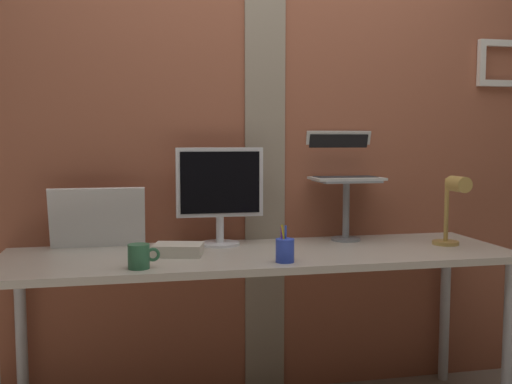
{
  "coord_description": "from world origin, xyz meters",
  "views": [
    {
      "loc": [
        -0.62,
        -2.29,
        1.24
      ],
      "look_at": [
        -0.11,
        0.19,
        1.01
      ],
      "focal_mm": 40.39,
      "sensor_mm": 36.0,
      "label": 1
    }
  ],
  "objects": [
    {
      "name": "whiteboard_panel",
      "position": [
        -0.79,
        0.33,
        0.9
      ],
      "size": [
        0.41,
        0.09,
        0.27
      ],
      "primitive_type": "cube",
      "rotation": [
        0.25,
        0.0,
        0.0
      ],
      "color": "white",
      "rests_on": "desk"
    },
    {
      "name": "brick_wall_back",
      "position": [
        0.0,
        0.47,
        1.2
      ],
      "size": [
        3.34,
        0.16,
        2.4
      ],
      "color": "#9E563D",
      "rests_on": "ground_plane"
    },
    {
      "name": "coffee_mug",
      "position": [
        -0.62,
        -0.13,
        0.81
      ],
      "size": [
        0.12,
        0.08,
        0.09
      ],
      "color": "#33724C",
      "rests_on": "desk"
    },
    {
      "name": "monitor",
      "position": [
        -0.25,
        0.29,
        1.02
      ],
      "size": [
        0.4,
        0.18,
        0.45
      ],
      "color": "white",
      "rests_on": "desk"
    },
    {
      "name": "desk_lamp",
      "position": [
        0.77,
        0.04,
        0.96
      ],
      "size": [
        0.12,
        0.2,
        0.32
      ],
      "color": "tan",
      "rests_on": "desk"
    },
    {
      "name": "desk",
      "position": [
        -0.11,
        0.09,
        0.69
      ],
      "size": [
        2.18,
        0.64,
        0.76
      ],
      "color": "beige",
      "rests_on": "ground_plane"
    },
    {
      "name": "pen_cup",
      "position": [
        -0.06,
        -0.13,
        0.81
      ],
      "size": [
        0.07,
        0.07,
        0.15
      ],
      "color": "blue",
      "rests_on": "desk"
    },
    {
      "name": "paper_clutter_stack",
      "position": [
        -0.46,
        0.09,
        0.79
      ],
      "size": [
        0.23,
        0.19,
        0.05
      ],
      "primitive_type": "cube",
      "rotation": [
        0.0,
        0.0,
        -0.26
      ],
      "color": "silver",
      "rests_on": "desk"
    },
    {
      "name": "laptop",
      "position": [
        0.36,
        0.36,
        1.12
      ],
      "size": [
        0.33,
        0.27,
        0.23
      ],
      "color": "silver",
      "rests_on": "laptop_stand"
    },
    {
      "name": "laptop_stand",
      "position": [
        0.36,
        0.29,
        0.96
      ],
      "size": [
        0.28,
        0.22,
        0.29
      ],
      "color": "gray",
      "rests_on": "desk"
    }
  ]
}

